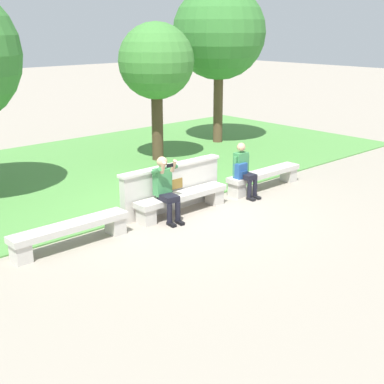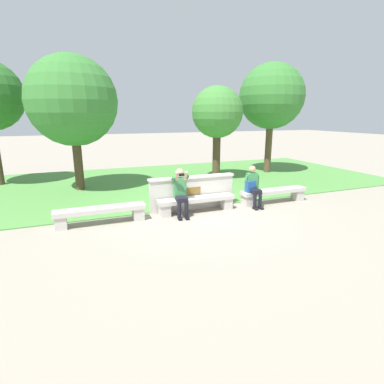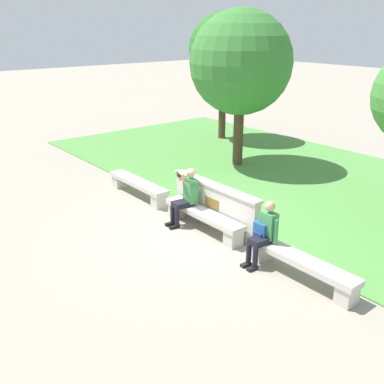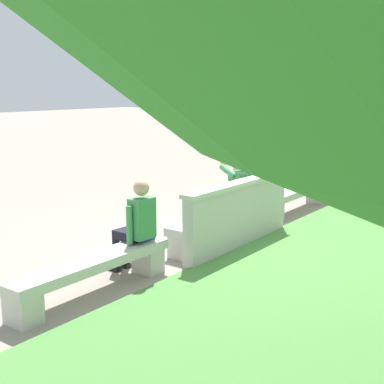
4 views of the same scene
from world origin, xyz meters
name	(u,v)px [view 3 (image 3 of 4)]	position (x,y,z in m)	size (l,w,h in m)	color
ground_plane	(203,230)	(0.00, 0.00, 0.00)	(80.00, 80.00, 0.00)	gray
grass_strip	(321,187)	(0.00, 4.38, 0.01)	(19.68, 8.00, 0.03)	#518E42
bench_main	(138,186)	(-2.69, 0.00, 0.31)	(2.30, 0.40, 0.45)	beige
bench_near	(203,217)	(0.00, 0.00, 0.31)	(2.30, 0.40, 0.45)	beige
bench_mid	(300,264)	(2.69, 0.00, 0.31)	(2.30, 0.40, 0.45)	beige
backrest_wall_with_plaque	(215,205)	(0.00, 0.34, 0.52)	(2.66, 0.24, 1.01)	beige
person_photographer	(186,194)	(-0.52, -0.08, 0.74)	(0.51, 0.76, 1.32)	black
person_distant	(264,231)	(1.86, -0.07, 0.67)	(0.48, 0.69, 1.26)	black
backpack	(261,232)	(1.77, -0.05, 0.63)	(0.28, 0.24, 0.43)	#234C8C
tree_behind_wall	(241,63)	(-3.09, 4.09, 3.23)	(3.17, 3.17, 4.83)	#4C3826
tree_right_background	(224,49)	(-6.09, 6.15, 3.47)	(2.65, 2.65, 4.82)	#4C3826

